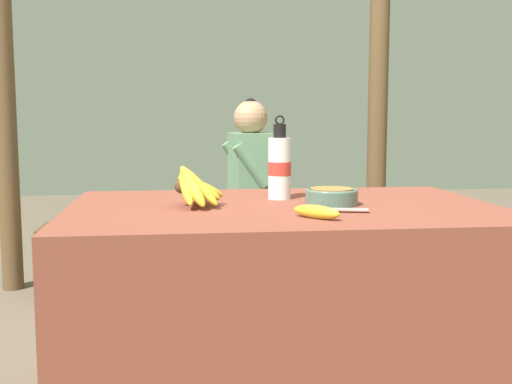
{
  "coord_description": "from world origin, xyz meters",
  "views": [
    {
      "loc": [
        -0.35,
        -2.09,
        0.99
      ],
      "look_at": [
        -0.09,
        0.05,
        0.73
      ],
      "focal_mm": 45.0,
      "sensor_mm": 36.0,
      "label": 1
    }
  ],
  "objects": [
    {
      "name": "loose_banana_front",
      "position": [
        0.05,
        -0.28,
        0.71
      ],
      "size": [
        0.14,
        0.15,
        0.04
      ],
      "rotation": [
        0.0,
        0.0,
        -0.85
      ],
      "color": "gold",
      "rests_on": "market_counter"
    },
    {
      "name": "knife",
      "position": [
        0.11,
        -0.16,
        0.7
      ],
      "size": [
        0.2,
        0.07,
        0.02
      ],
      "rotation": [
        0.0,
        0.0,
        -0.24
      ],
      "color": "#BCBCC1",
      "rests_on": "market_counter"
    },
    {
      "name": "support_post_near",
      "position": [
        -1.3,
        1.64,
        1.19
      ],
      "size": [
        0.12,
        0.12,
        2.37
      ],
      "color": "brown",
      "rests_on": "ground_plane"
    },
    {
      "name": "banana_bunch_green",
      "position": [
        -0.67,
        1.42,
        0.46
      ],
      "size": [
        0.17,
        0.29,
        0.13
      ],
      "color": "#4C381E",
      "rests_on": "wooden_bench"
    },
    {
      "name": "banana_bunch_ripe",
      "position": [
        -0.3,
        0.01,
        0.76
      ],
      "size": [
        0.17,
        0.3,
        0.15
      ],
      "color": "#4C381E",
      "rests_on": "market_counter"
    },
    {
      "name": "serving_bowl",
      "position": [
        0.16,
        -0.01,
        0.72
      ],
      "size": [
        0.18,
        0.18,
        0.06
      ],
      "color": "#4C6B5B",
      "rests_on": "market_counter"
    },
    {
      "name": "support_post_far",
      "position": [
        0.84,
        1.64,
        1.19
      ],
      "size": [
        0.12,
        0.12,
        2.37
      ],
      "color": "brown",
      "rests_on": "ground_plane"
    },
    {
      "name": "seated_vendor",
      "position": [
        0.01,
        1.39,
        0.61
      ],
      "size": [
        0.42,
        0.4,
        1.08
      ],
      "rotation": [
        0.0,
        0.0,
        3.23
      ],
      "color": "#564C60",
      "rests_on": "ground_plane"
    },
    {
      "name": "market_counter",
      "position": [
        0.0,
        0.0,
        0.35
      ],
      "size": [
        1.42,
        0.96,
        0.69
      ],
      "color": "brown",
      "rests_on": "ground_plane"
    },
    {
      "name": "water_bottle",
      "position": [
        0.01,
        0.16,
        0.81
      ],
      "size": [
        0.08,
        0.08,
        0.3
      ],
      "color": "white",
      "rests_on": "market_counter"
    },
    {
      "name": "wooden_bench",
      "position": [
        -0.23,
        1.42,
        0.34
      ],
      "size": [
        1.72,
        0.32,
        0.4
      ],
      "color": "brown",
      "rests_on": "ground_plane"
    }
  ]
}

